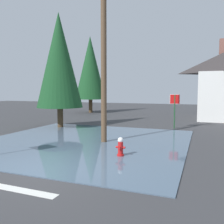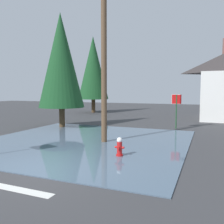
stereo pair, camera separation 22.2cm
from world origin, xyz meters
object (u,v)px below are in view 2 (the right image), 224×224
(pine_tree_mid_left, at_px, (93,68))
(fire_hydrant, at_px, (119,147))
(pine_tree_tall_left, at_px, (61,61))
(stop_sign_far, at_px, (176,105))
(utility_pole, at_px, (104,49))

(pine_tree_mid_left, bearing_deg, fire_hydrant, -60.83)
(pine_tree_tall_left, bearing_deg, stop_sign_far, 17.32)
(fire_hydrant, distance_m, pine_tree_mid_left, 19.66)
(fire_hydrant, bearing_deg, utility_pole, 126.37)
(utility_pole, distance_m, pine_tree_mid_left, 16.39)
(fire_hydrant, bearing_deg, stop_sign_far, 81.56)
(utility_pole, relative_size, pine_tree_mid_left, 1.02)
(utility_pole, distance_m, pine_tree_tall_left, 5.86)
(utility_pole, xyz_separation_m, stop_sign_far, (2.80, 5.79, -2.98))
(fire_hydrant, relative_size, pine_tree_tall_left, 0.10)
(fire_hydrant, distance_m, utility_pole, 5.04)
(utility_pole, distance_m, stop_sign_far, 7.09)
(utility_pole, height_order, pine_tree_tall_left, utility_pole)
(stop_sign_far, xyz_separation_m, pine_tree_tall_left, (-7.54, -2.35, 3.00))
(stop_sign_far, distance_m, pine_tree_mid_left, 14.05)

